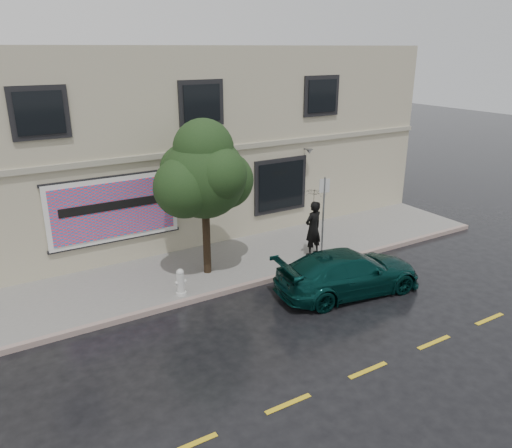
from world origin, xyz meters
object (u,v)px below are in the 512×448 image
car (349,272)px  fire_hydrant (181,282)px  pedestrian (313,228)px  street_tree (204,177)px

car → fire_hydrant: bearing=71.5°
pedestrian → fire_hydrant: pedestrian is taller
car → pedestrian: (0.61, 2.56, 0.46)m
fire_hydrant → street_tree: bearing=39.8°
car → fire_hydrant: size_ratio=5.54×
pedestrian → fire_hydrant: 5.10m
car → street_tree: bearing=52.0°
pedestrian → fire_hydrant: size_ratio=2.39×
car → fire_hydrant: (-4.44, 2.16, -0.11)m
fire_hydrant → pedestrian: bearing=7.6°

